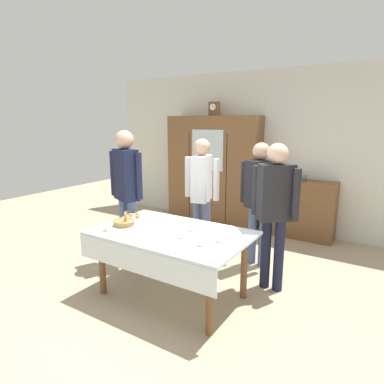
# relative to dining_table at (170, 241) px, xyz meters

# --- Properties ---
(ground_plane) EXTENTS (12.00, 12.00, 0.00)m
(ground_plane) POSITION_rel_dining_table_xyz_m (0.00, 0.24, -0.63)
(ground_plane) COLOR tan
(ground_plane) RESTS_ON ground
(back_wall) EXTENTS (6.40, 0.10, 2.70)m
(back_wall) POSITION_rel_dining_table_xyz_m (0.00, 2.89, 0.72)
(back_wall) COLOR silver
(back_wall) RESTS_ON ground
(dining_table) EXTENTS (1.62, 1.03, 0.73)m
(dining_table) POSITION_rel_dining_table_xyz_m (0.00, 0.00, 0.00)
(dining_table) COLOR brown
(dining_table) RESTS_ON ground
(wall_cabinet) EXTENTS (1.70, 0.46, 1.95)m
(wall_cabinet) POSITION_rel_dining_table_xyz_m (-0.90, 2.59, 0.34)
(wall_cabinet) COLOR brown
(wall_cabinet) RESTS_ON ground
(mantel_clock) EXTENTS (0.18, 0.11, 0.24)m
(mantel_clock) POSITION_rel_dining_table_xyz_m (-0.90, 2.59, 1.44)
(mantel_clock) COLOR brown
(mantel_clock) RESTS_ON wall_cabinet
(bookshelf_low) EXTENTS (1.11, 0.35, 0.94)m
(bookshelf_low) POSITION_rel_dining_table_xyz_m (0.66, 2.64, -0.16)
(bookshelf_low) COLOR brown
(bookshelf_low) RESTS_ON ground
(book_stack) EXTENTS (0.18, 0.21, 0.07)m
(book_stack) POSITION_rel_dining_table_xyz_m (0.66, 2.64, 0.34)
(book_stack) COLOR #99332D
(book_stack) RESTS_ON bookshelf_low
(tea_cup_far_left) EXTENTS (0.13, 0.13, 0.06)m
(tea_cup_far_left) POSITION_rel_dining_table_xyz_m (0.20, 0.15, 0.12)
(tea_cup_far_left) COLOR silver
(tea_cup_far_left) RESTS_ON dining_table
(tea_cup_far_right) EXTENTS (0.13, 0.13, 0.06)m
(tea_cup_far_right) POSITION_rel_dining_table_xyz_m (0.57, 0.02, 0.13)
(tea_cup_far_right) COLOR silver
(tea_cup_far_right) RESTS_ON dining_table
(tea_cup_near_left) EXTENTS (0.13, 0.13, 0.06)m
(tea_cup_near_left) POSITION_rel_dining_table_xyz_m (0.48, -0.15, 0.13)
(tea_cup_near_left) COLOR white
(tea_cup_near_left) RESTS_ON dining_table
(tea_cup_center) EXTENTS (0.13, 0.13, 0.06)m
(tea_cup_center) POSITION_rel_dining_table_xyz_m (-0.56, -0.32, 0.13)
(tea_cup_center) COLOR silver
(tea_cup_center) RESTS_ON dining_table
(tea_cup_near_right) EXTENTS (0.13, 0.13, 0.06)m
(tea_cup_near_right) POSITION_rel_dining_table_xyz_m (0.22, -0.09, 0.13)
(tea_cup_near_right) COLOR white
(tea_cup_near_right) RESTS_ON dining_table
(bread_basket) EXTENTS (0.24, 0.24, 0.16)m
(bread_basket) POSITION_rel_dining_table_xyz_m (-0.57, -0.08, 0.13)
(bread_basket) COLOR #9E7542
(bread_basket) RESTS_ON dining_table
(pastry_plate) EXTENTS (0.28, 0.28, 0.05)m
(pastry_plate) POSITION_rel_dining_table_xyz_m (-0.66, 0.20, 0.11)
(pastry_plate) COLOR white
(pastry_plate) RESTS_ON dining_table
(spoon_near_right) EXTENTS (0.12, 0.02, 0.01)m
(spoon_near_right) POSITION_rel_dining_table_xyz_m (0.08, 0.24, 0.10)
(spoon_near_right) COLOR silver
(spoon_near_right) RESTS_ON dining_table
(spoon_center) EXTENTS (0.12, 0.02, 0.01)m
(spoon_center) POSITION_rel_dining_table_xyz_m (-0.29, -0.25, 0.10)
(spoon_center) COLOR silver
(spoon_center) RESTS_ON dining_table
(person_behind_table_left) EXTENTS (0.52, 0.40, 1.64)m
(person_behind_table_left) POSITION_rel_dining_table_xyz_m (-0.26, 1.09, 0.37)
(person_behind_table_left) COLOR slate
(person_behind_table_left) RESTS_ON ground
(person_beside_shelf) EXTENTS (0.52, 0.41, 1.60)m
(person_beside_shelf) POSITION_rel_dining_table_xyz_m (0.48, 1.28, 0.34)
(person_beside_shelf) COLOR slate
(person_beside_shelf) RESTS_ON ground
(person_behind_table_right) EXTENTS (0.52, 0.38, 1.64)m
(person_behind_table_right) POSITION_rel_dining_table_xyz_m (0.86, 0.75, 0.37)
(person_behind_table_right) COLOR #191E38
(person_behind_table_right) RESTS_ON ground
(person_near_right_end) EXTENTS (0.52, 0.32, 1.75)m
(person_near_right_end) POSITION_rel_dining_table_xyz_m (-0.99, 0.43, 0.44)
(person_near_right_end) COLOR slate
(person_near_right_end) RESTS_ON ground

